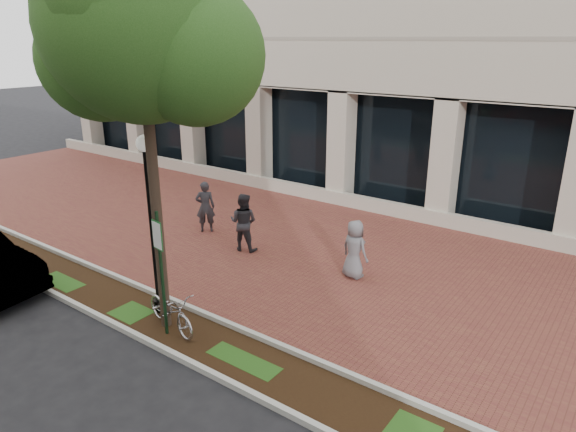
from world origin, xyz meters
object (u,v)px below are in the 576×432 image
Objects in this scene: pedestrian_right at (354,249)px; locked_bicycle at (171,310)px; street_tree at (145,37)px; pedestrian_left at (205,207)px; parking_sign at (160,260)px; lamppost at (151,216)px; pedestrian_mid at (243,222)px.

locked_bicycle is at bearing 78.00° from pedestrian_right.
pedestrian_right reaches higher than locked_bicycle.
street_tree is 7.25m from pedestrian_right.
locked_bicycle is 1.03× the size of pedestrian_left.
parking_sign is at bearing -51.06° from street_tree.
lamppost is at bearing 81.37° from pedestrian_left.
pedestrian_left is 5.58m from pedestrian_right.
street_tree is (-0.23, 0.28, 4.30)m from parking_sign.
locked_bicycle is at bearing 115.13° from parking_sign.
lamppost is 2.43× the size of pedestrian_left.
parking_sign is 4.31m from street_tree.
locked_bicycle is 6.00m from pedestrian_left.
pedestrian_left is 0.97× the size of pedestrian_mid.
parking_sign is 4.91m from pedestrian_mid.
street_tree reaches higher than pedestrian_mid.
pedestrian_mid is (2.01, -0.44, 0.03)m from pedestrian_left.
street_tree is 4.77× the size of pedestrian_left.
lamppost is 3.78m from street_tree.
pedestrian_mid is at bearing 15.57° from pedestrian_right.
lamppost reaches higher than pedestrian_right.
lamppost is at bearing 67.72° from pedestrian_right.
parking_sign is at bearing 94.88° from pedestrian_mid.
street_tree reaches higher than pedestrian_left.
pedestrian_left is at bearing -28.09° from pedestrian_mid.
parking_sign reaches higher than locked_bicycle.
pedestrian_left is at bearing 49.52° from locked_bicycle.
pedestrian_mid is 3.58m from pedestrian_right.
pedestrian_left is (-3.49, 4.68, -5.19)m from street_tree.
lamppost is 5.42m from pedestrian_left.
parking_sign is 1.76× the size of pedestrian_right.
lamppost reaches higher than pedestrian_mid.
pedestrian_left is (-3.72, 4.96, -0.90)m from parking_sign.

